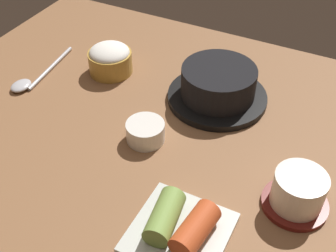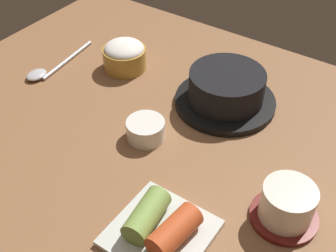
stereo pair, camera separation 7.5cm
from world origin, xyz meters
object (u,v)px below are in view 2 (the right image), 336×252
banchan_cup_center (146,129)px  spoon (47,69)px  rice_bowl (124,55)px  kimchi_plate (160,227)px  tea_cup_with_saucer (287,205)px  stone_pot (226,90)px

banchan_cup_center → spoon: (-29.73, 4.61, -1.30)cm
rice_bowl → banchan_cup_center: (16.98, -15.31, -1.29)cm
rice_bowl → kimchi_plate: size_ratio=0.68×
tea_cup_with_saucer → kimchi_plate: bearing=-136.3°
tea_cup_with_saucer → kimchi_plate: size_ratio=0.75×
tea_cup_with_saucer → stone_pot: bearing=137.0°
kimchi_plate → spoon: size_ratio=0.71×
tea_cup_with_saucer → spoon: 57.68cm
tea_cup_with_saucer → spoon: (-57.16, 7.26, -2.47)cm
rice_bowl → spoon: rice_bowl is taller
rice_bowl → spoon: bearing=-140.0°
tea_cup_with_saucer → rice_bowl: bearing=158.0°
rice_bowl → spoon: 16.85cm
stone_pot → kimchi_plate: (7.06, -31.80, -1.53)cm
kimchi_plate → spoon: bearing=155.4°
banchan_cup_center → stone_pot: bearing=66.8°
banchan_cup_center → kimchi_plate: (14.08, -15.41, -0.03)cm
tea_cup_with_saucer → banchan_cup_center: (-27.43, 2.65, -1.17)cm
kimchi_plate → stone_pot: bearing=102.5°
banchan_cup_center → kimchi_plate: kimchi_plate is taller
stone_pot → rice_bowl: bearing=-177.4°
kimchi_plate → spoon: kimchi_plate is taller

